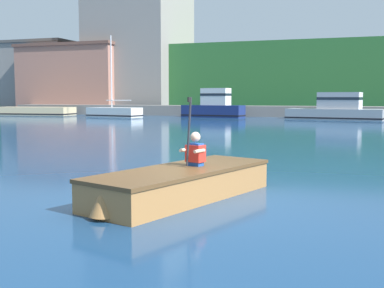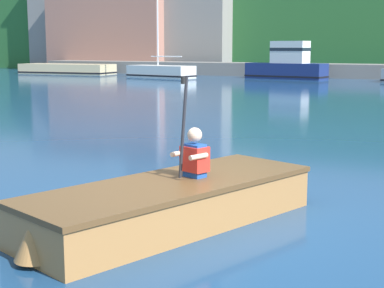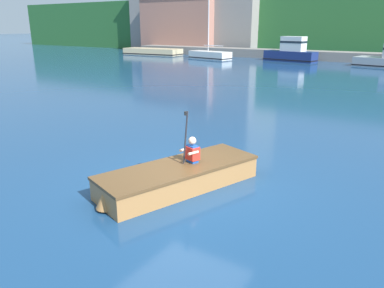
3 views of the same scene
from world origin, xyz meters
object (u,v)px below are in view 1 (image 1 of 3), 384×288
moored_boat_outer_slip_west (114,112)px  person_paddler (195,151)px  moored_boat_dock_west_inner (336,110)px  moored_boat_dock_west_end (35,111)px  moored_boat_dock_center_far (214,107)px  rowboat_foreground (180,182)px

moored_boat_outer_slip_west → person_paddler: moored_boat_outer_slip_west is taller
moored_boat_dock_west_inner → moored_boat_outer_slip_west: size_ratio=1.07×
moored_boat_dock_west_inner → moored_boat_outer_slip_west: (-17.66, -1.07, -0.34)m
moored_boat_dock_west_end → moored_boat_dock_center_far: bearing=1.6°
moored_boat_dock_center_far → person_paddler: bearing=-74.7°
moored_boat_dock_west_end → person_paddler: (25.17, -29.71, 0.42)m
person_paddler → moored_boat_dock_center_far: bearing=105.3°
moored_boat_dock_west_end → moored_boat_dock_center_far: size_ratio=1.38×
moored_boat_outer_slip_west → rowboat_foreground: moored_boat_outer_slip_west is taller
moored_boat_dock_west_inner → moored_boat_dock_center_far: size_ratio=1.35×
moored_boat_outer_slip_west → person_paddler: size_ratio=5.79×
moored_boat_dock_west_end → moored_boat_dock_west_inner: bearing=-0.9°
moored_boat_dock_center_far → rowboat_foreground: size_ratio=1.40×
person_paddler → moored_boat_dock_west_end: bearing=130.3°
moored_boat_outer_slip_west → rowboat_foreground: size_ratio=1.76×
moored_boat_dock_center_far → person_paddler: moored_boat_dock_center_far is taller
moored_boat_dock_west_end → person_paddler: person_paddler is taller
moored_boat_outer_slip_west → person_paddler: bearing=-60.0°
moored_boat_outer_slip_west → moored_boat_dock_center_far: bearing=13.6°
moored_boat_dock_west_end → moored_boat_dock_center_far: 16.95m
moored_boat_dock_west_end → moored_boat_outer_slip_west: (8.89, -1.48, 0.05)m
person_paddler → rowboat_foreground: bearing=-108.9°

